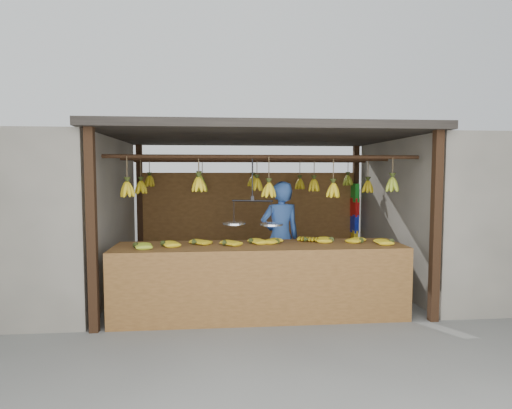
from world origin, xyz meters
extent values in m
plane|color=#5B5B57|center=(0.00, 0.00, 0.00)|extent=(80.00, 80.00, 0.00)
cube|color=black|center=(-2.00, -1.50, 1.15)|extent=(0.10, 0.10, 2.30)
cube|color=black|center=(2.00, -1.50, 1.15)|extent=(0.10, 0.10, 2.30)
cube|color=black|center=(-2.00, 1.50, 1.15)|extent=(0.10, 0.10, 2.30)
cube|color=black|center=(2.00, 1.50, 1.15)|extent=(0.10, 0.10, 2.30)
cube|color=black|center=(0.00, 0.00, 2.35)|extent=(4.30, 3.30, 0.10)
cylinder|color=black|center=(0.00, -1.00, 2.00)|extent=(4.00, 0.05, 0.05)
cylinder|color=black|center=(0.00, 0.00, 2.00)|extent=(4.00, 0.05, 0.05)
cylinder|color=black|center=(0.00, 1.00, 2.00)|extent=(4.00, 0.05, 0.05)
cube|color=brown|center=(0.00, 1.50, 0.90)|extent=(4.00, 0.06, 1.80)
cube|color=slate|center=(-3.60, 0.00, 1.15)|extent=(3.00, 3.00, 2.30)
cube|color=slate|center=(3.60, 0.00, 1.15)|extent=(3.00, 3.00, 2.30)
cube|color=brown|center=(-0.08, -1.10, 0.86)|extent=(3.60, 0.80, 0.08)
cube|color=brown|center=(-0.08, -1.50, 0.45)|extent=(3.60, 0.04, 0.90)
cube|color=black|center=(-1.78, -1.45, 0.41)|extent=(0.07, 0.07, 0.82)
cube|color=black|center=(1.62, -1.45, 0.41)|extent=(0.07, 0.07, 0.82)
cube|color=black|center=(-1.78, -0.75, 0.41)|extent=(0.07, 0.07, 0.82)
cube|color=black|center=(1.62, -0.75, 0.41)|extent=(0.07, 0.07, 0.82)
ellipsoid|color=#92A523|center=(-1.57, -1.26, 0.93)|extent=(0.28, 0.23, 0.06)
ellipsoid|color=gold|center=(-1.26, -1.16, 0.93)|extent=(0.29, 0.25, 0.06)
ellipsoid|color=gold|center=(-0.88, -1.07, 0.93)|extent=(0.30, 0.30, 0.06)
ellipsoid|color=gold|center=(-0.51, -1.17, 0.93)|extent=(0.30, 0.29, 0.06)
ellipsoid|color=gold|center=(-0.17, -1.05, 0.93)|extent=(0.29, 0.26, 0.06)
ellipsoid|color=gold|center=(0.16, -1.07, 0.93)|extent=(0.30, 0.29, 0.06)
ellipsoid|color=gold|center=(0.54, -0.97, 0.93)|extent=(0.25, 0.29, 0.06)
ellipsoid|color=gold|center=(0.86, -1.00, 0.93)|extent=(0.27, 0.23, 0.06)
ellipsoid|color=gold|center=(1.24, -1.09, 0.93)|extent=(0.30, 0.29, 0.06)
ellipsoid|color=gold|center=(1.57, -1.21, 0.93)|extent=(0.25, 0.19, 0.06)
ellipsoid|color=gold|center=(-1.70, -1.04, 1.60)|extent=(0.16, 0.16, 0.28)
ellipsoid|color=gold|center=(-0.84, -0.99, 1.65)|extent=(0.16, 0.16, 0.28)
ellipsoid|color=gold|center=(0.04, -1.05, 1.58)|extent=(0.16, 0.16, 0.28)
ellipsoid|color=gold|center=(0.89, -0.96, 1.57)|extent=(0.16, 0.16, 0.28)
ellipsoid|color=#92A523|center=(1.65, -1.02, 1.65)|extent=(0.16, 0.16, 0.28)
ellipsoid|color=gold|center=(-1.71, -0.01, 1.59)|extent=(0.16, 0.16, 0.28)
ellipsoid|color=#92A523|center=(-0.87, 0.01, 1.67)|extent=(0.16, 0.16, 0.28)
ellipsoid|color=gold|center=(-0.01, 0.03, 1.62)|extent=(0.16, 0.16, 0.28)
ellipsoid|color=gold|center=(0.86, 0.01, 1.61)|extent=(0.16, 0.16, 0.28)
ellipsoid|color=gold|center=(1.70, 0.01, 1.59)|extent=(0.16, 0.16, 0.28)
ellipsoid|color=gold|center=(-1.74, 0.98, 1.66)|extent=(0.16, 0.16, 0.28)
ellipsoid|color=#92A523|center=(-0.86, 0.99, 1.56)|extent=(0.16, 0.16, 0.28)
ellipsoid|color=gold|center=(0.01, 0.98, 1.65)|extent=(0.16, 0.16, 0.28)
ellipsoid|color=gold|center=(0.83, 0.98, 1.60)|extent=(0.16, 0.16, 0.28)
ellipsoid|color=#92A523|center=(1.71, 1.05, 1.66)|extent=(0.16, 0.16, 0.28)
cylinder|color=black|center=(-0.16, -1.00, 1.72)|extent=(0.02, 0.02, 0.55)
cylinder|color=black|center=(-0.16, -1.00, 1.45)|extent=(0.51, 0.17, 0.02)
cylinder|color=silver|center=(-0.40, -0.93, 1.15)|extent=(0.28, 0.28, 0.02)
cylinder|color=silver|center=(0.07, -1.07, 1.15)|extent=(0.28, 0.28, 0.02)
imported|color=#3359A5|center=(0.33, -0.11, 0.84)|extent=(0.68, 0.52, 1.67)
cube|color=#199926|center=(1.94, 1.35, 1.43)|extent=(0.08, 0.26, 0.34)
cube|color=red|center=(1.94, 1.35, 1.16)|extent=(0.08, 0.26, 0.34)
cube|color=#1426BF|center=(1.94, 1.35, 0.85)|extent=(0.08, 0.26, 0.34)
cube|color=yellow|center=(1.94, 1.35, 0.56)|extent=(0.08, 0.26, 0.34)
camera|label=1|loc=(-0.61, -6.36, 1.80)|focal=30.00mm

